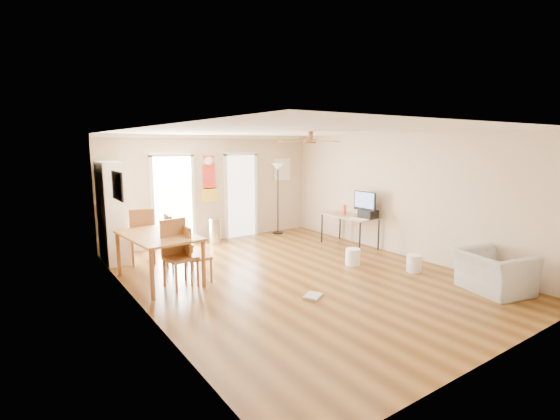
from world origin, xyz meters
TOP-DOWN VIEW (x-y plane):
  - floor at (0.00, 0.00)m, footprint 7.00×7.00m
  - ceiling at (0.00, 0.00)m, footprint 5.50×7.00m
  - wall_back at (0.00, 3.50)m, footprint 5.50×0.04m
  - wall_front at (0.00, -3.50)m, footprint 5.50×0.04m
  - wall_left at (-2.75, 0.00)m, footprint 0.04×7.00m
  - wall_right at (2.75, 0.00)m, footprint 0.04×7.00m
  - crown_molding at (0.00, 0.00)m, footprint 5.50×7.00m
  - kitchen_doorway at (-1.05, 3.48)m, footprint 0.90×0.10m
  - bathroom_doorway at (0.75, 3.48)m, footprint 0.80×0.10m
  - wall_decal at (-0.13, 3.48)m, footprint 0.46×0.03m
  - ac_grille at (2.05, 3.47)m, footprint 0.50×0.04m
  - framed_poster at (-2.73, 1.40)m, footprint 0.04×0.66m
  - ceiling_fan at (0.00, -0.30)m, footprint 1.24×1.24m
  - bookshelf at (-2.53, 2.92)m, footprint 0.68×1.00m
  - dining_table at (-2.15, 1.21)m, footprint 1.15×1.76m
  - dining_chair_right_a at (-1.60, 1.68)m, footprint 0.48×0.48m
  - dining_chair_right_b at (-1.60, 0.80)m, footprint 0.44×0.44m
  - dining_chair_near at (-1.94, 0.72)m, footprint 0.53×0.53m
  - dining_chair_far at (-2.08, 2.49)m, footprint 0.54×0.54m
  - trash_can at (-0.16, 3.17)m, footprint 0.32×0.32m
  - torchiere_lamp at (1.73, 3.21)m, footprint 0.45×0.45m
  - computer_desk at (2.36, 1.14)m, footprint 0.68×1.36m
  - imac at (2.47, 0.79)m, footprint 0.24×0.64m
  - keyboard at (2.20, 0.67)m, footprint 0.22×0.43m
  - printer at (2.45, 0.65)m, footprint 0.33×0.38m
  - orange_bottle at (2.30, 1.26)m, footprint 0.10×0.10m
  - wastebasket_a at (1.33, -0.03)m, footprint 0.35×0.35m
  - wastebasket_b at (1.98, -0.99)m, footprint 0.29×0.29m
  - floor_cloth at (-0.43, -0.94)m, footprint 0.38×0.35m
  - armchair at (2.15, -2.39)m, footprint 1.12×1.21m

SIDE VIEW (x-z plane):
  - floor at x=0.00m, z-range 0.00..0.00m
  - floor_cloth at x=-0.43m, z-range 0.00..0.04m
  - wastebasket_b at x=1.98m, z-range 0.00..0.33m
  - wastebasket_a at x=1.33m, z-range 0.00..0.33m
  - trash_can at x=-0.16m, z-range 0.00..0.62m
  - armchair at x=2.15m, z-range 0.00..0.67m
  - computer_desk at x=2.36m, z-range 0.00..0.73m
  - dining_table at x=-2.15m, z-range 0.00..0.84m
  - dining_chair_right_b at x=-1.60m, z-range 0.00..1.00m
  - dining_chair_right_a at x=-1.60m, z-range 0.00..1.07m
  - dining_chair_far at x=-2.08m, z-range 0.00..1.12m
  - dining_chair_near at x=-1.94m, z-range 0.00..1.13m
  - keyboard at x=2.20m, z-range 0.73..0.74m
  - printer at x=2.45m, z-range 0.73..0.91m
  - orange_bottle at x=2.30m, z-range 0.73..0.97m
  - torchiere_lamp at x=1.73m, z-range 0.00..1.89m
  - bookshelf at x=-2.53m, z-range 0.00..2.04m
  - imac at x=2.47m, z-range 0.73..1.32m
  - kitchen_doorway at x=-1.05m, z-range 0.00..2.10m
  - bathroom_doorway at x=0.75m, z-range 0.00..2.10m
  - wall_back at x=0.00m, z-range 0.00..2.60m
  - wall_front at x=0.00m, z-range 0.00..2.60m
  - wall_left at x=-2.75m, z-range 0.00..2.60m
  - wall_right at x=2.75m, z-range 0.00..2.60m
  - wall_decal at x=-0.13m, z-range 1.00..2.10m
  - ac_grille at x=2.05m, z-range 1.40..2.00m
  - framed_poster at x=-2.73m, z-range 1.46..1.94m
  - ceiling_fan at x=0.00m, z-range 2.33..2.53m
  - crown_molding at x=0.00m, z-range 2.52..2.60m
  - ceiling at x=0.00m, z-range 2.60..2.60m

